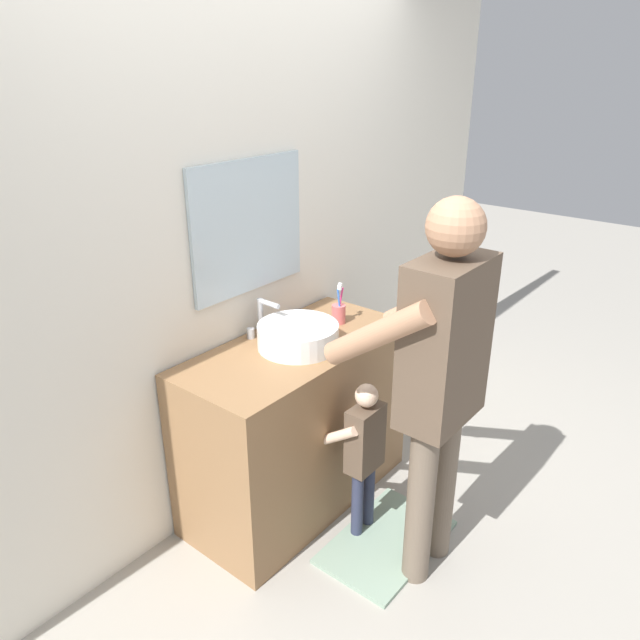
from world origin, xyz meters
name	(u,v)px	position (x,y,z in m)	size (l,w,h in m)	color
ground_plane	(344,520)	(0.00, 0.00, 0.00)	(14.00, 14.00, 0.00)	#9E998E
back_wall	(241,232)	(0.00, 0.62, 1.35)	(4.40, 0.10, 2.70)	silver
vanity_cabinet	(296,424)	(0.00, 0.30, 0.43)	(1.17, 0.54, 0.86)	olive
sink_basin	(298,335)	(0.00, 0.28, 0.92)	(0.37, 0.37, 0.11)	white
faucet	(262,318)	(0.00, 0.51, 0.94)	(0.18, 0.14, 0.18)	#B7BABF
toothbrush_cup	(339,313)	(0.34, 0.30, 0.92)	(0.07, 0.07, 0.21)	#D86666
bath_mat	(386,541)	(0.00, -0.25, 0.01)	(0.64, 0.40, 0.02)	gray
child_toddler	(363,447)	(0.00, -0.10, 0.48)	(0.25, 0.25, 0.80)	#2D334C
adult_parent	(439,365)	(0.02, -0.43, 0.99)	(0.51, 0.54, 1.66)	#6B5B4C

